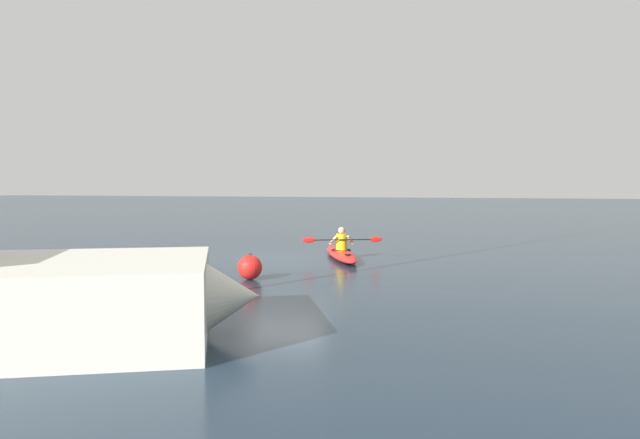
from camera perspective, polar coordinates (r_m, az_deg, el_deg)
The scene contains 4 objects.
ground_plane at distance 18.95m, azimuth -3.23°, elevation -3.70°, with size 160.00×160.00×0.00m, color #1E2D3D.
kayak at distance 18.93m, azimuth 2.01°, elevation -3.26°, with size 2.17×4.28×0.28m.
kayaker at distance 18.78m, azimuth 2.06°, elevation -1.96°, with size 2.34×0.91×0.71m.
mooring_buoy_red_near at distance 14.88m, azimuth -6.65°, elevation -4.51°, with size 0.61×0.61×0.65m.
Camera 1 is at (-5.58, 17.96, 2.37)m, focal length 33.85 mm.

